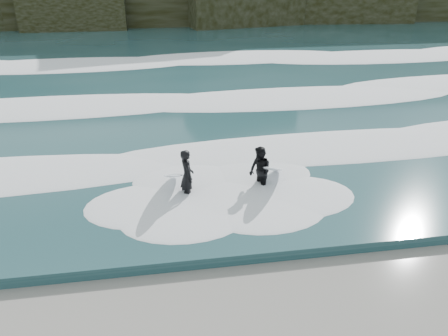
% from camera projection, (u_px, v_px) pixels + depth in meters
% --- Properties ---
extents(sea, '(90.00, 52.00, 0.30)m').
position_uv_depth(sea, '(161.00, 53.00, 33.36)').
color(sea, '#204448').
rests_on(sea, ground).
extents(foam_near, '(60.00, 3.20, 0.20)m').
position_uv_depth(foam_near, '(176.00, 154.00, 15.44)').
color(foam_near, white).
rests_on(foam_near, sea).
extents(foam_mid, '(60.00, 4.00, 0.24)m').
position_uv_depth(foam_mid, '(168.00, 97.00, 21.67)').
color(foam_mid, white).
rests_on(foam_mid, sea).
extents(foam_far, '(60.00, 4.80, 0.30)m').
position_uv_depth(foam_far, '(162.00, 60.00, 29.67)').
color(foam_far, white).
rests_on(foam_far, sea).
extents(surfer_left, '(1.02, 2.00, 1.67)m').
position_uv_depth(surfer_left, '(184.00, 176.00, 12.89)').
color(surfer_left, black).
rests_on(surfer_left, ground).
extents(surfer_right, '(1.47, 2.00, 1.57)m').
position_uv_depth(surfer_right, '(262.00, 171.00, 13.30)').
color(surfer_right, black).
rests_on(surfer_right, ground).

